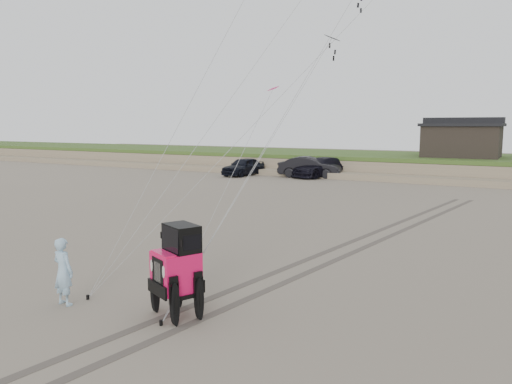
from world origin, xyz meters
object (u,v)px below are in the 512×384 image
cabin (462,139)px  truck_c (321,167)px  truck_a (243,167)px  truck_b (310,167)px  jeep (176,280)px  man (63,271)px

cabin → truck_c: (-10.39, -6.06, -2.40)m
cabin → truck_a: 18.91m
truck_b → jeep: truck_b is taller
cabin → truck_a: cabin is taller
truck_a → truck_c: size_ratio=0.81×
cabin → jeep: cabin is taller
cabin → truck_a: bearing=-154.0°
jeep → cabin: bearing=112.2°
cabin → truck_c: bearing=-149.7°
truck_a → man: man is taller
truck_b → truck_a: bearing=93.0°
truck_a → truck_c: 6.82m
truck_b → truck_c: truck_b is taller
truck_c → jeep: size_ratio=1.25×
truck_c → jeep: (9.03, -30.98, 0.02)m
truck_a → jeep: (15.50, -28.83, 0.07)m
man → jeep: bearing=-161.5°
cabin → truck_b: 13.22m
truck_b → man: bearing=-179.4°
cabin → truck_a: size_ratio=1.37×
jeep → man: size_ratio=2.73×
jeep → man: jeep is taller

